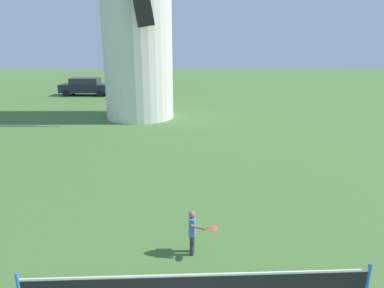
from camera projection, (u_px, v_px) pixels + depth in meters
The scene contains 4 objects.
windmill at pixel (136, 3), 20.04m from camera, with size 9.48×4.88×14.82m.
player_far at pixel (193, 230), 7.69m from camera, with size 0.65×0.53×1.06m.
parked_car_black at pixel (86, 86), 30.70m from camera, with size 4.53×2.15×1.56m.
parked_car_green at pixel (147, 85), 31.36m from camera, with size 4.35×2.28×1.56m.
Camera 1 is at (-0.11, -2.88, 4.64)m, focal length 32.20 mm.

